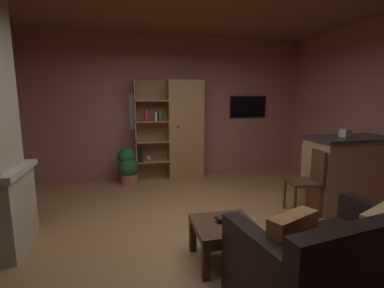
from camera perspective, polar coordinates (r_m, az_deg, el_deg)
floor at (r=3.53m, az=1.58°, el=-18.35°), size 5.87×5.35×0.02m
wall_back at (r=5.77m, az=-5.34°, el=7.37°), size 5.99×0.06×2.84m
window_pane_back at (r=5.70m, az=-9.43°, el=6.57°), size 0.63×0.01×0.71m
bookshelf_cabinet at (r=5.58m, az=-2.36°, el=2.71°), size 1.33×0.41×1.96m
kitchen_bar_counter at (r=4.84m, az=30.22°, el=-4.91°), size 1.47×0.65×1.07m
tissue_box at (r=4.58m, az=28.75°, el=1.97°), size 0.14×0.14×0.11m
leather_couch at (r=2.68m, az=26.62°, el=-21.39°), size 1.60×1.10×0.84m
coffee_table at (r=2.95m, az=6.62°, el=-17.21°), size 0.61×0.58×0.40m
table_book_0 at (r=2.97m, az=6.88°, el=-14.97°), size 0.13×0.11×0.03m
table_book_1 at (r=2.93m, az=6.14°, el=-14.74°), size 0.15×0.12×0.03m
dining_chair at (r=4.27m, az=22.78°, el=-6.28°), size 0.49×0.49×0.92m
potted_floor_plant at (r=5.39m, az=-12.95°, el=-4.23°), size 0.37×0.39×0.72m
wall_mounted_tv at (r=6.22m, az=11.32°, el=7.46°), size 0.81×0.06×0.46m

